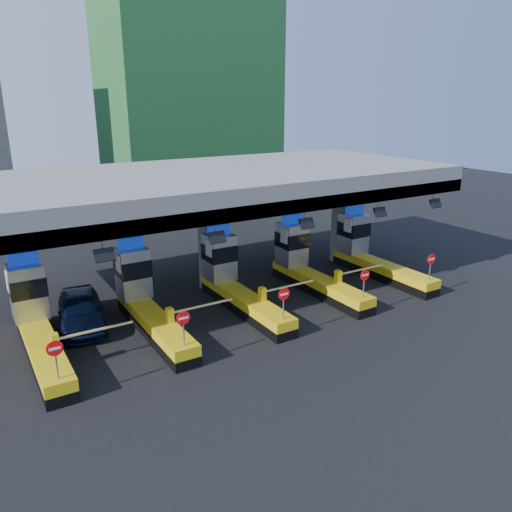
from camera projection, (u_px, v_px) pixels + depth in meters
ground at (235, 305)px, 27.32m from camera, size 120.00×120.00×0.00m
toll_canopy at (209, 186)px, 27.80m from camera, size 28.00×12.09×7.00m
toll_lane_far_left at (36, 321)px, 22.15m from camera, size 4.43×8.00×4.16m
toll_lane_left at (144, 298)px, 24.64m from camera, size 4.43×8.00×4.16m
toll_lane_center at (233, 280)px, 27.12m from camera, size 4.43×8.00×4.16m
toll_lane_right at (306, 265)px, 29.61m from camera, size 4.43×8.00×4.16m
toll_lane_far_right at (369, 252)px, 32.10m from camera, size 4.43×8.00×4.16m
bg_building_scaffold at (187, 68)px, 55.09m from camera, size 18.00×12.00×28.00m
van at (81, 310)px, 24.55m from camera, size 2.89×5.46×1.77m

